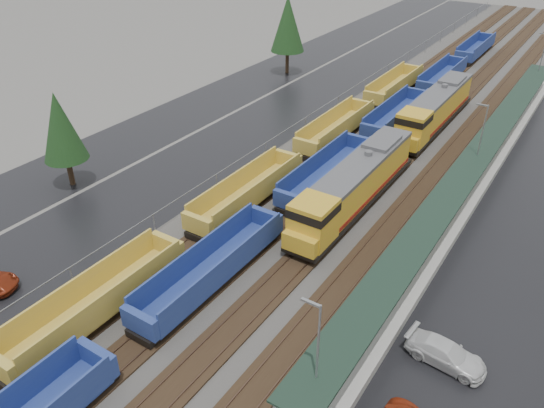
{
  "coord_description": "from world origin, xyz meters",
  "views": [
    {
      "loc": [
        17.49,
        3.7,
        24.29
      ],
      "look_at": [
        -2.53,
        34.45,
        2.0
      ],
      "focal_mm": 35.0,
      "sensor_mm": 36.0,
      "label": 1
    }
  ],
  "objects_px": {
    "locomotive_lead": "(353,186)",
    "well_string_blue": "(327,173)",
    "locomotive_trail": "(434,110)",
    "parked_car_east_c": "(446,354)",
    "well_string_yellow": "(184,239)"
  },
  "relations": [
    {
      "from": "locomotive_lead",
      "to": "well_string_blue",
      "type": "bearing_deg",
      "value": 143.63
    },
    {
      "from": "well_string_yellow",
      "to": "parked_car_east_c",
      "type": "bearing_deg",
      "value": 0.29
    },
    {
      "from": "locomotive_trail",
      "to": "well_string_yellow",
      "type": "distance_m",
      "value": 34.48
    },
    {
      "from": "locomotive_trail",
      "to": "well_string_blue",
      "type": "bearing_deg",
      "value": -102.49
    },
    {
      "from": "locomotive_trail",
      "to": "well_string_blue",
      "type": "distance_m",
      "value": 18.53
    },
    {
      "from": "locomotive_lead",
      "to": "well_string_yellow",
      "type": "bearing_deg",
      "value": -122.57
    },
    {
      "from": "well_string_blue",
      "to": "parked_car_east_c",
      "type": "xyz_separation_m",
      "value": [
        16.07,
        -15.37,
        -0.53
      ]
    },
    {
      "from": "parked_car_east_c",
      "to": "well_string_blue",
      "type": "bearing_deg",
      "value": 51.59
    },
    {
      "from": "locomotive_trail",
      "to": "well_string_yellow",
      "type": "xyz_separation_m",
      "value": [
        -8.0,
        -33.52,
        -1.15
      ]
    },
    {
      "from": "locomotive_lead",
      "to": "locomotive_trail",
      "type": "distance_m",
      "value": 21.0
    },
    {
      "from": "locomotive_trail",
      "to": "well_string_blue",
      "type": "xyz_separation_m",
      "value": [
        -4.0,
        -18.05,
        -1.16
      ]
    },
    {
      "from": "locomotive_lead",
      "to": "locomotive_trail",
      "type": "xyz_separation_m",
      "value": [
        0.0,
        21.0,
        0.0
      ]
    },
    {
      "from": "locomotive_lead",
      "to": "well_string_blue",
      "type": "distance_m",
      "value": 5.1
    },
    {
      "from": "locomotive_lead",
      "to": "parked_car_east_c",
      "type": "height_order",
      "value": "locomotive_lead"
    },
    {
      "from": "well_string_yellow",
      "to": "parked_car_east_c",
      "type": "height_order",
      "value": "well_string_yellow"
    }
  ]
}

